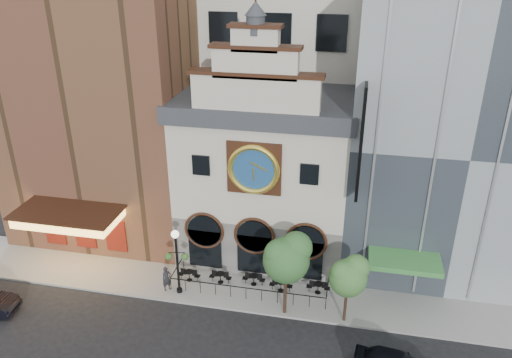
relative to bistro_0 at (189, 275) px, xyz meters
The scene contains 15 objects.
ground 5.03m from the bistro_0, 28.71° to the right, with size 120.00×120.00×0.00m, color black.
sidewalk 4.42m from the bistro_0, ahead, with size 44.00×5.00×0.15m, color gray.
clock_building 9.25m from the bistro_0, 51.06° to the left, with size 12.60×8.78×18.65m.
theater_building 16.59m from the bistro_0, 138.75° to the left, with size 14.00×15.60×25.00m.
retail_building 21.22m from the bistro_0, 23.59° to the left, with size 14.00×14.40×20.00m.
cafe_railing 4.38m from the bistro_0, ahead, with size 10.60×2.60×0.90m, color black, non-canonical shape.
bistro_0 is the anchor object (origin of this frame).
bistro_1 2.24m from the bistro_0, ahead, with size 1.58×0.68×0.90m.
bistro_2 4.59m from the bistro_0, ahead, with size 1.58×0.68×0.90m.
bistro_3 6.53m from the bistro_0, ahead, with size 1.58×0.68×0.90m.
bistro_4 9.05m from the bistro_0, ahead, with size 1.58×0.68×0.90m.
pedestrian 1.78m from the bistro_0, 130.96° to the right, with size 0.65×0.43×1.79m, color #222227.
lamppost 2.90m from the bistro_0, 100.14° to the right, with size 1.54×0.69×4.85m.
tree_left 8.34m from the bistro_0, 15.31° to the right, with size 3.01×2.90×5.79m.
tree_right 11.52m from the bistro_0, 10.19° to the right, with size 2.43×2.34×4.69m.
Camera 1 is at (6.08, -25.03, 21.57)m, focal length 35.00 mm.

